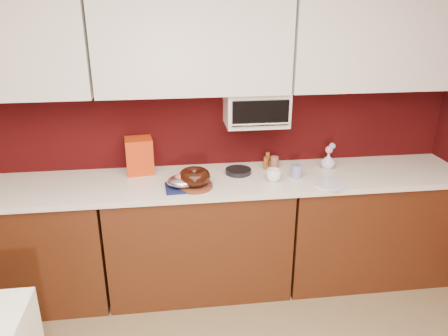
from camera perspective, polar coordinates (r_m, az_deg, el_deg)
name	(u,v)px	position (r m, az deg, el deg)	size (l,w,h in m)	color
wall_back	(193,121)	(3.33, -4.01, 6.10)	(4.00, 0.02, 2.50)	#350707
base_cabinet_left	(15,249)	(3.54, -25.66, -9.49)	(1.31, 0.58, 0.86)	#48210E
base_cabinet_center	(199,237)	(3.36, -3.31, -8.94)	(1.31, 0.58, 0.86)	#48210E
base_cabinet_right	(366,226)	(3.68, 18.04, -7.17)	(1.31, 0.58, 0.86)	#48210E
countertop	(198,182)	(3.16, -3.48, -1.87)	(4.00, 0.62, 0.04)	silver
upper_cabinet_center	(193,41)	(3.06, -4.10, 16.20)	(1.31, 0.33, 0.70)	white
upper_cabinet_right	(381,39)	(3.41, 19.80, 15.58)	(1.31, 0.33, 0.70)	white
toaster_oven	(256,108)	(3.21, 4.21, 7.85)	(0.45, 0.30, 0.25)	white
toaster_oven_door	(261,113)	(3.06, 4.80, 7.15)	(0.40, 0.02, 0.18)	black
toaster_oven_handle	(261,124)	(3.07, 4.82, 5.73)	(0.02, 0.02, 0.42)	silver
cake_base	(195,186)	(3.02, -3.84, -2.34)	(0.25, 0.25, 0.02)	brown
bundt_cake	(195,177)	(2.99, -3.87, -1.14)	(0.22, 0.22, 0.09)	black
navy_towel	(182,187)	(3.01, -5.46, -2.53)	(0.23, 0.19, 0.02)	#121A46
foil_ham_nest	(182,181)	(2.99, -5.49, -1.72)	(0.21, 0.18, 0.08)	silver
roasted_ham	(182,178)	(2.98, -5.51, -1.28)	(0.10, 0.09, 0.06)	#C05E58
pandoro_box	(139,156)	(3.29, -10.99, 1.60)	(0.20, 0.18, 0.27)	#A9170B
dark_pan	(238,171)	(3.25, 1.88, -0.42)	(0.19, 0.19, 0.03)	black
coffee_mug	(274,174)	(3.12, 6.51, -0.80)	(0.09, 0.09, 0.10)	white
blue_jar	(297,171)	(3.21, 9.46, -0.41)	(0.08, 0.08, 0.09)	navy
flower_vase	(328,160)	(3.43, 13.45, 1.05)	(0.09, 0.09, 0.13)	silver
flower_pink	(329,150)	(3.40, 13.57, 2.33)	(0.06, 0.06, 0.06)	pink
flower_blue	(332,146)	(3.42, 13.96, 2.81)	(0.05, 0.05, 0.05)	#8195CF
china_plate	(331,184)	(3.14, 13.77, -2.04)	(0.23, 0.23, 0.01)	white
amber_bottle	(266,163)	(3.33, 5.46, 0.65)	(0.03, 0.03, 0.10)	brown
paper_cup	(274,162)	(3.36, 6.60, 0.73)	(0.06, 0.06, 0.09)	#915841
amber_bottle_tall	(268,159)	(3.40, 5.71, 1.16)	(0.03, 0.03, 0.11)	brown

